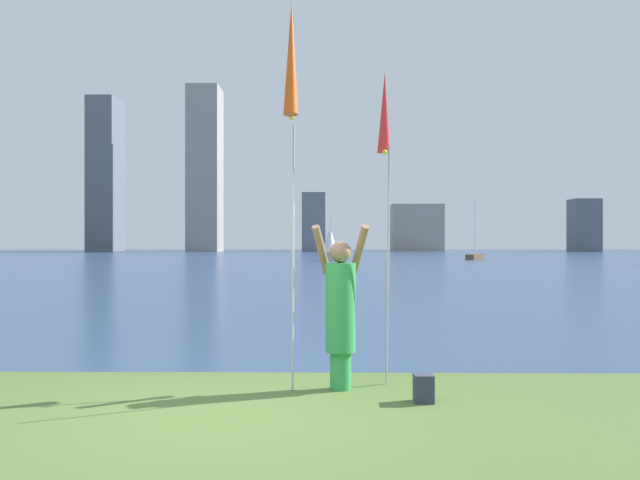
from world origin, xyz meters
The scene contains 12 objects.
ground centered at (0.00, 50.95, -0.06)m, with size 120.00×138.00×0.12m.
person centered at (1.21, 1.30, 0.90)m, with size 0.67×0.50×1.83m.
kite_flag_left centered at (0.68, 1.00, 3.50)m, with size 0.16×0.73×4.25m.
kite_flag_right centered at (1.74, 1.85, 3.06)m, with size 0.16×0.88×3.65m.
bag centered at (2.05, 0.69, 0.14)m, with size 0.20×0.22×0.28m.
sailboat_1 centered at (13.37, 53.74, 0.29)m, with size 1.84×1.99×5.17m.
sailboat_5 centered at (1.03, 49.36, 1.38)m, with size 1.77×2.54×3.63m.
skyline_tower_0 centered at (-32.39, 97.42, 11.30)m, with size 3.93×6.48×22.60m.
skyline_tower_1 centered at (-17.33, 96.06, 11.98)m, with size 4.55×6.04×23.95m.
skyline_tower_2 centered at (-1.39, 97.51, 4.27)m, with size 3.38×6.84×8.54m.
skyline_tower_3 centered at (14.10, 100.52, 3.53)m, with size 7.73×4.85×7.06m.
skyline_tower_4 centered at (37.98, 96.61, 3.81)m, with size 3.78×4.22×7.63m.
Camera 1 is at (1.11, -6.53, 1.66)m, focal length 39.61 mm.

